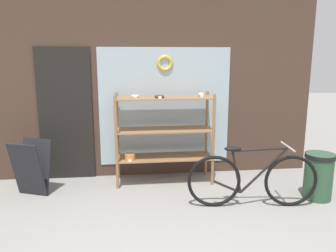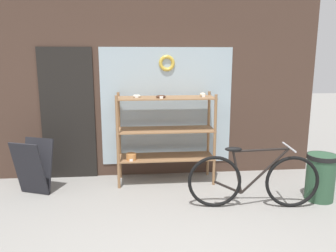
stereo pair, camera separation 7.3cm
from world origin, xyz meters
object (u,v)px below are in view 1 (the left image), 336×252
trash_bin (318,174)px  sandwich_board (31,168)px  bicycle (252,179)px  display_case (163,131)px

trash_bin → sandwich_board: bearing=171.6°
bicycle → sandwich_board: (-2.98, 0.72, 0.03)m
display_case → sandwich_board: size_ratio=1.91×
display_case → sandwich_board: (-1.90, -0.31, -0.43)m
sandwich_board → bicycle: bearing=8.0°
display_case → bicycle: bearing=-43.8°
bicycle → trash_bin: bicycle is taller
bicycle → sandwich_board: 3.06m
bicycle → sandwich_board: bicycle is taller
display_case → trash_bin: size_ratio=2.32×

